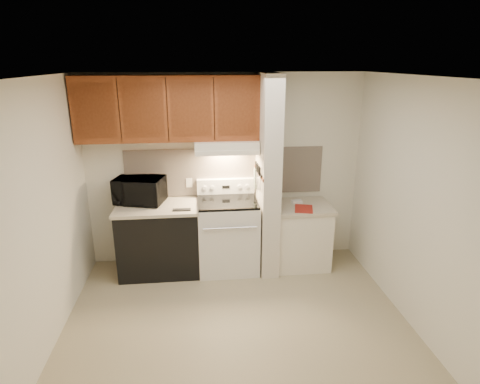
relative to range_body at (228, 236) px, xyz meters
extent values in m
plane|color=tan|center=(0.00, -1.16, -0.46)|extent=(3.60, 3.60, 0.00)
plane|color=white|center=(0.00, -1.16, 2.04)|extent=(3.60, 3.60, 0.00)
cube|color=silver|center=(0.00, 0.34, 0.79)|extent=(3.60, 2.50, 0.02)
cube|color=silver|center=(-1.80, -1.16, 0.79)|extent=(0.02, 3.00, 2.50)
cube|color=silver|center=(1.80, -1.16, 0.79)|extent=(0.02, 3.00, 2.50)
cube|color=beige|center=(0.00, 0.33, 0.78)|extent=(2.60, 0.02, 0.63)
cube|color=silver|center=(0.00, 0.00, 0.00)|extent=(0.76, 0.65, 0.92)
cube|color=black|center=(0.00, -0.32, 0.04)|extent=(0.50, 0.01, 0.30)
cylinder|color=silver|center=(0.00, -0.35, 0.26)|extent=(0.65, 0.02, 0.02)
cube|color=black|center=(0.00, 0.00, 0.48)|extent=(0.74, 0.64, 0.03)
cube|color=silver|center=(0.00, 0.28, 0.59)|extent=(0.76, 0.08, 0.20)
cube|color=black|center=(0.00, 0.24, 0.59)|extent=(0.10, 0.01, 0.04)
cylinder|color=silver|center=(-0.28, 0.24, 0.59)|extent=(0.05, 0.02, 0.05)
cylinder|color=silver|center=(-0.18, 0.24, 0.59)|extent=(0.05, 0.02, 0.05)
cylinder|color=silver|center=(0.18, 0.24, 0.59)|extent=(0.05, 0.02, 0.05)
cylinder|color=silver|center=(0.28, 0.24, 0.59)|extent=(0.05, 0.02, 0.05)
cube|color=black|center=(-0.88, 0.01, -0.03)|extent=(1.00, 0.63, 0.87)
cube|color=#C1B59B|center=(-0.88, 0.01, 0.43)|extent=(1.04, 0.67, 0.04)
cube|color=black|center=(-0.57, -0.19, 0.46)|extent=(0.22, 0.07, 0.01)
cylinder|color=#1F6867|center=(-0.93, 0.23, 0.50)|extent=(0.10, 0.10, 0.11)
cube|color=#EEE5CF|center=(-0.48, 0.32, 0.64)|extent=(0.08, 0.01, 0.12)
imported|color=black|center=(-1.10, 0.15, 0.61)|extent=(0.67, 0.53, 0.33)
cube|color=beige|center=(0.51, -0.01, 0.79)|extent=(0.22, 0.70, 2.50)
cube|color=brown|center=(0.39, -0.01, 0.84)|extent=(0.01, 0.70, 0.04)
cube|color=black|center=(0.39, -0.06, 0.86)|extent=(0.02, 0.42, 0.04)
cube|color=silver|center=(0.38, -0.22, 0.76)|extent=(0.01, 0.03, 0.16)
cylinder|color=black|center=(0.38, -0.20, 0.91)|extent=(0.02, 0.02, 0.10)
cube|color=silver|center=(0.38, -0.13, 0.75)|extent=(0.01, 0.04, 0.18)
cylinder|color=black|center=(0.38, -0.14, 0.91)|extent=(0.02, 0.02, 0.10)
cube|color=silver|center=(0.38, -0.05, 0.74)|extent=(0.01, 0.04, 0.20)
cylinder|color=black|center=(0.38, -0.05, 0.91)|extent=(0.02, 0.02, 0.10)
cube|color=silver|center=(0.38, 0.03, 0.76)|extent=(0.01, 0.04, 0.16)
cylinder|color=black|center=(0.38, 0.01, 0.91)|extent=(0.02, 0.02, 0.10)
cube|color=silver|center=(0.38, 0.10, 0.75)|extent=(0.01, 0.04, 0.18)
cylinder|color=black|center=(0.38, 0.12, 0.91)|extent=(0.02, 0.02, 0.10)
cube|color=gray|center=(0.38, 0.17, 0.72)|extent=(0.03, 0.11, 0.26)
cube|color=#EEE5CF|center=(0.97, -0.01, -0.06)|extent=(0.70, 0.60, 0.81)
cube|color=#C1B59B|center=(0.97, -0.01, 0.37)|extent=(0.74, 0.64, 0.04)
cube|color=maroon|center=(0.95, -0.16, 0.39)|extent=(0.29, 0.34, 0.01)
cube|color=white|center=(0.92, 0.07, 0.41)|extent=(0.14, 0.11, 0.04)
cube|color=#EEE5CF|center=(0.00, 0.12, 1.17)|extent=(0.78, 0.44, 0.15)
cube|color=#EEE5CF|center=(0.00, -0.08, 1.12)|extent=(0.78, 0.04, 0.06)
cube|color=brown|center=(-0.69, 0.17, 1.62)|extent=(2.18, 0.33, 0.77)
cube|color=brown|center=(-1.51, 0.01, 1.62)|extent=(0.46, 0.01, 0.63)
cube|color=black|center=(-1.23, 0.01, 1.62)|extent=(0.01, 0.01, 0.73)
cube|color=brown|center=(-0.96, 0.01, 1.62)|extent=(0.46, 0.01, 0.63)
cube|color=black|center=(-0.69, 0.01, 1.62)|extent=(0.01, 0.01, 0.73)
cube|color=brown|center=(-0.42, 0.01, 1.62)|extent=(0.46, 0.01, 0.63)
cube|color=black|center=(-0.14, 0.01, 1.62)|extent=(0.01, 0.01, 0.73)
cube|color=brown|center=(0.13, 0.01, 1.62)|extent=(0.46, 0.01, 0.63)
camera|label=1|loc=(-0.36, -4.77, 2.18)|focal=30.00mm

